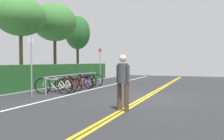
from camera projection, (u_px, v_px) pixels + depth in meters
ground_plane at (146, 98)px, 10.08m from camera, size 31.52×11.93×0.05m
centre_line_yellow_inner at (148, 97)px, 10.05m from camera, size 28.37×0.10×0.00m
centre_line_yellow_outer at (144, 97)px, 10.11m from camera, size 28.37×0.10×0.00m
bike_lane_stripe_white at (77, 93)px, 11.33m from camera, size 28.37×0.12×0.00m
bike_rack at (75, 78)px, 12.96m from camera, size 5.13×0.05×0.83m
bicycle_0 at (54, 86)px, 11.11m from camera, size 0.68×1.75×0.79m
bicycle_1 at (61, 85)px, 11.68m from camera, size 0.46×1.78×0.78m
bicycle_2 at (68, 84)px, 12.35m from camera, size 0.46×1.64×0.69m
bicycle_3 at (77, 82)px, 12.90m from camera, size 0.64×1.68×0.78m
bicycle_4 at (81, 82)px, 13.64m from camera, size 0.46×1.68×0.71m
bicycle_5 at (85, 80)px, 14.31m from camera, size 0.69×1.75×0.78m
bicycle_6 at (90, 80)px, 14.85m from camera, size 0.46×1.78×0.76m
pedestrian at (123, 79)px, 7.19m from camera, size 0.32×0.47×1.71m
sign_post_near at (31, 61)px, 9.97m from camera, size 0.36×0.06×2.57m
sign_post_far at (100, 62)px, 16.48m from camera, size 0.36×0.06×2.47m
hedge_backdrop at (55, 75)px, 15.23m from camera, size 14.08×0.93×1.34m
tree_mid at (21, 17)px, 13.55m from camera, size 2.88×2.88×5.14m
tree_far_right at (55, 23)px, 16.63m from camera, size 3.05×3.05×5.56m
tree_extra at (78, 33)px, 21.06m from camera, size 2.22×2.22×5.55m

